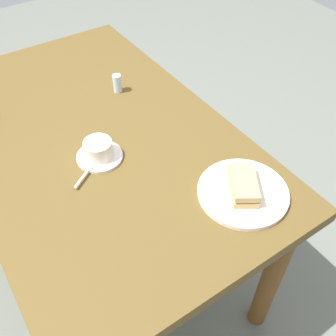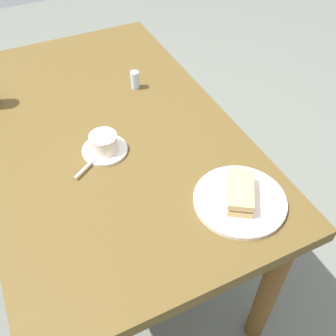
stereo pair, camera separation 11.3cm
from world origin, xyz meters
name	(u,v)px [view 2 (the right image)]	position (x,y,z in m)	size (l,w,h in m)	color
ground_plane	(123,246)	(0.00, 0.00, 0.00)	(6.00, 6.00, 0.00)	#61655C
dining_table	(108,148)	(0.00, 0.00, 0.64)	(1.35, 0.82, 0.74)	brown
sandwich_plate	(240,200)	(0.48, 0.23, 0.75)	(0.26, 0.26, 0.01)	silver
sandwich_front	(240,193)	(0.48, 0.23, 0.78)	(0.15, 0.13, 0.05)	tan
coffee_saucer	(105,150)	(0.12, -0.04, 0.75)	(0.14, 0.14, 0.01)	silver
coffee_cup	(104,142)	(0.12, -0.04, 0.78)	(0.11, 0.09, 0.05)	silver
spoon	(89,164)	(0.16, -0.10, 0.76)	(0.07, 0.09, 0.01)	silver
salt_shaker	(135,80)	(-0.16, 0.18, 0.78)	(0.03, 0.03, 0.07)	silver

